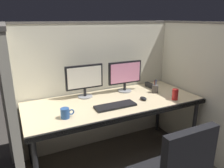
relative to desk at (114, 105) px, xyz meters
The scene contains 12 objects.
cubicle_partition_rear 0.47m from the desk, 90.00° to the left, with size 2.21×0.06×1.57m.
cubicle_partition_left 1.00m from the desk, behind, with size 0.06×1.41×1.57m.
cubicle_partition_right 1.00m from the desk, ahead, with size 0.06×1.41×1.57m.
desk is the anchor object (origin of this frame).
monitor_left 0.45m from the desk, 132.57° to the left, with size 0.43×0.17×0.37m.
monitor_right 0.45m from the desk, 42.92° to the left, with size 0.43×0.17×0.37m.
keyboard_main 0.16m from the desk, 113.11° to the right, with size 0.43×0.15×0.02m, color black.
computer_mouse 0.33m from the desk, 18.56° to the right, with size 0.06×0.10×0.04m.
soda_can 0.68m from the desk, 21.51° to the right, with size 0.07×0.07×0.12m, color red.
red_stapler 0.68m from the desk, 20.80° to the left, with size 0.04×0.15×0.06m, color black.
pen_cup 0.58m from the desk, ahead, with size 0.08×0.08×0.17m.
coffee_mug 0.61m from the desk, 163.89° to the right, with size 0.13×0.08×0.09m.
Camera 1 is at (-0.97, -1.65, 1.61)m, focal length 34.24 mm.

